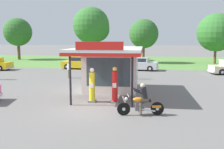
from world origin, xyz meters
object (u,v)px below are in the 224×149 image
object	(u,v)px
motorcycle_with_rider	(141,102)
bystander_standing_back_lot	(132,69)
gas_pump_offside	(115,86)
bystander_chatting_near_pumps	(69,69)
gas_pump_nearside	(92,86)
parked_car_back_row_far_right	(139,64)
parked_car_back_row_centre	(82,63)

from	to	relation	value
motorcycle_with_rider	bystander_standing_back_lot	bearing A→B (deg)	95.20
gas_pump_offside	bystander_chatting_near_pumps	bearing A→B (deg)	121.89
gas_pump_nearside	gas_pump_offside	bearing A→B (deg)	0.00
motorcycle_with_rider	bystander_chatting_near_pumps	xyz separation A→B (m)	(-7.04, 11.00, 0.18)
gas_pump_offside	motorcycle_with_rider	bearing A→B (deg)	-54.55
parked_car_back_row_far_right	bystander_chatting_near_pumps	distance (m)	9.61
gas_pump_nearside	parked_car_back_row_centre	bearing A→B (deg)	106.42
gas_pump_nearside	parked_car_back_row_centre	xyz separation A→B (m)	(-4.79, 16.25, -0.23)
bystander_standing_back_lot	bystander_chatting_near_pumps	bearing A→B (deg)	-179.01
parked_car_back_row_centre	bystander_standing_back_lot	xyz separation A→B (m)	(6.70, -7.36, 0.24)
parked_car_back_row_centre	gas_pump_nearside	bearing A→B (deg)	-73.58
motorcycle_with_rider	bystander_chatting_near_pumps	bearing A→B (deg)	122.63
parked_car_back_row_far_right	bystander_chatting_near_pumps	size ratio (longest dim) A/B	3.17
bystander_standing_back_lot	bystander_chatting_near_pumps	world-z (taller)	bystander_standing_back_lot
gas_pump_nearside	motorcycle_with_rider	world-z (taller)	gas_pump_nearside
gas_pump_offside	bystander_standing_back_lot	distance (m)	8.91
parked_car_back_row_far_right	parked_car_back_row_centre	bearing A→B (deg)	177.59
gas_pump_nearside	bystander_standing_back_lot	size ratio (longest dim) A/B	1.16
motorcycle_with_rider	bystander_chatting_near_pumps	distance (m)	13.06
parked_car_back_row_centre	bystander_standing_back_lot	bearing A→B (deg)	-47.68
gas_pump_nearside	parked_car_back_row_far_right	distance (m)	16.11
parked_car_back_row_far_right	bystander_chatting_near_pumps	world-z (taller)	bystander_chatting_near_pumps
gas_pump_offside	bystander_chatting_near_pumps	size ratio (longest dim) A/B	1.33
gas_pump_nearside	bystander_chatting_near_pumps	size ratio (longest dim) A/B	1.28
bystander_standing_back_lot	gas_pump_offside	bearing A→B (deg)	-93.63
gas_pump_offside	parked_car_back_row_centre	bearing A→B (deg)	110.69
parked_car_back_row_far_right	motorcycle_with_rider	bearing A→B (deg)	-88.01
bystander_standing_back_lot	parked_car_back_row_far_right	bearing A→B (deg)	86.93
motorcycle_with_rider	parked_car_back_row_far_right	world-z (taller)	motorcycle_with_rider
gas_pump_nearside	parked_car_back_row_centre	size ratio (longest dim) A/B	0.38
gas_pump_nearside	gas_pump_offside	world-z (taller)	gas_pump_offside
parked_car_back_row_far_right	parked_car_back_row_centre	size ratio (longest dim) A/B	0.93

